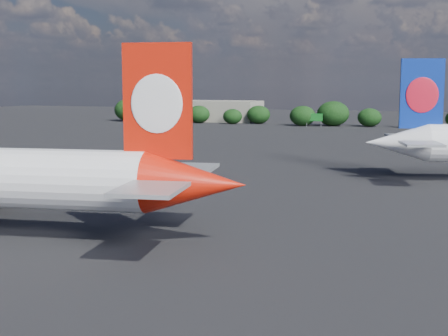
% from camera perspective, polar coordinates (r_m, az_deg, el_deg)
% --- Properties ---
extents(ground, '(500.00, 500.00, 0.00)m').
position_cam_1_polar(ground, '(99.83, 1.95, -0.66)').
color(ground, black).
rests_on(ground, ground).
extents(terminal_building, '(42.00, 16.00, 8.00)m').
position_cam_1_polar(terminal_building, '(245.81, -1.57, 5.25)').
color(terminal_building, gray).
rests_on(terminal_building, ground).
extents(highway_sign, '(6.00, 0.30, 4.50)m').
position_cam_1_polar(highway_sign, '(215.38, 8.22, 4.59)').
color(highway_sign, '#166F21').
rests_on(highway_sign, ground).
extents(billboard_yellow, '(5.00, 0.30, 5.50)m').
position_cam_1_polar(billboard_yellow, '(216.04, 16.38, 4.57)').
color(billboard_yellow, '#F1A715').
rests_on(billboard_yellow, ground).
extents(horizon_treeline, '(208.12, 15.16, 8.88)m').
position_cam_1_polar(horizon_treeline, '(215.90, 15.02, 4.60)').
color(horizon_treeline, black).
rests_on(horizon_treeline, ground).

